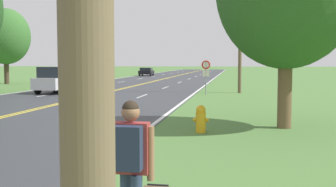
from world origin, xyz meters
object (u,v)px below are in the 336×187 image
object	(u,v)px
fire_hydrant	(201,119)
car_silver_suv_approaching	(57,79)
tree_mid_treeline	(6,36)
car_black_sedan_mid_near	(146,71)
traffic_sign	(206,69)
hitchhiker_person	(130,156)

from	to	relation	value
fire_hydrant	car_silver_suv_approaching	xyz separation A→B (m)	(-11.21, 14.81, 0.53)
tree_mid_treeline	car_black_sedan_mid_near	xyz separation A→B (m)	(8.49, 25.83, -3.97)
traffic_sign	tree_mid_treeline	bearing A→B (deg)	152.47
hitchhiker_person	traffic_sign	world-z (taller)	traffic_sign
fire_hydrant	traffic_sign	world-z (taller)	traffic_sign
traffic_sign	car_silver_suv_approaching	distance (m)	10.34
tree_mid_treeline	car_silver_suv_approaching	xyz separation A→B (m)	(9.98, -10.66, -3.68)
hitchhiker_person	fire_hydrant	world-z (taller)	hitchhiker_person
hitchhiker_person	car_silver_suv_approaching	xyz separation A→B (m)	(-11.01, 22.76, -0.09)
car_silver_suv_approaching	hitchhiker_person	bearing A→B (deg)	-151.56
car_silver_suv_approaching	tree_mid_treeline	bearing A→B (deg)	45.73
fire_hydrant	tree_mid_treeline	xyz separation A→B (m)	(-21.19, 25.47, 4.21)
tree_mid_treeline	hitchhiker_person	bearing A→B (deg)	-57.87
fire_hydrant	traffic_sign	xyz separation A→B (m)	(-0.90, 14.90, 1.27)
fire_hydrant	car_black_sedan_mid_near	size ratio (longest dim) A/B	0.21
fire_hydrant	traffic_sign	size ratio (longest dim) A/B	0.37
car_black_sedan_mid_near	fire_hydrant	bearing A→B (deg)	-168.76
tree_mid_treeline	car_silver_suv_approaching	world-z (taller)	tree_mid_treeline
hitchhiker_person	car_black_sedan_mid_near	size ratio (longest dim) A/B	0.43
tree_mid_treeline	car_black_sedan_mid_near	bearing A→B (deg)	71.81
fire_hydrant	hitchhiker_person	bearing A→B (deg)	-91.43
fire_hydrant	tree_mid_treeline	world-z (taller)	tree_mid_treeline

